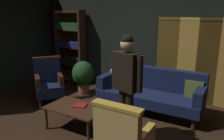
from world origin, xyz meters
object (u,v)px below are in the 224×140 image
at_px(bookshelf, 71,46).
at_px(potted_plant, 83,75).
at_px(velvet_couch, 151,90).
at_px(folding_screen, 197,61).
at_px(armchair_wing_left, 49,82).
at_px(coffee_table, 76,109).
at_px(standing_figure, 127,80).
at_px(book_red_leather, 80,106).

bearing_deg(bookshelf, potted_plant, -35.72).
bearing_deg(velvet_couch, folding_screen, 49.77).
bearing_deg(folding_screen, armchair_wing_left, -150.18).
distance_m(coffee_table, standing_figure, 1.13).
relative_size(armchair_wing_left, potted_plant, 1.24).
bearing_deg(standing_figure, coffee_table, -173.51).
relative_size(velvet_couch, potted_plant, 2.53).
height_order(coffee_table, standing_figure, standing_figure).
relative_size(coffee_table, potted_plant, 1.19).
bearing_deg(velvet_couch, book_red_leather, -120.90).
bearing_deg(potted_plant, bookshelf, 144.28).
distance_m(folding_screen, standing_figure, 2.22).
xyz_separation_m(velvet_couch, coffee_table, (-0.85, -1.39, -0.08)).
bearing_deg(folding_screen, standing_figure, -106.74).
bearing_deg(bookshelf, armchair_wing_left, -68.47).
height_order(coffee_table, potted_plant, potted_plant).
relative_size(bookshelf, velvet_couch, 0.97).
bearing_deg(book_red_leather, potted_plant, 125.15).
xyz_separation_m(folding_screen, velvet_couch, (-0.71, -0.84, -0.53)).
relative_size(standing_figure, book_red_leather, 7.86).
height_order(folding_screen, potted_plant, folding_screen).
relative_size(armchair_wing_left, standing_figure, 0.61).
bearing_deg(armchair_wing_left, potted_plant, 71.99).
height_order(velvet_couch, armchair_wing_left, armchair_wing_left).
relative_size(velvet_couch, book_red_leather, 9.79).
bearing_deg(armchair_wing_left, coffee_table, -26.23).
bearing_deg(standing_figure, potted_plant, 143.51).
xyz_separation_m(bookshelf, standing_figure, (2.77, -2.03, -0.04)).
relative_size(coffee_table, book_red_leather, 4.62).
bearing_deg(velvet_couch, standing_figure, -86.91).
relative_size(velvet_couch, standing_figure, 1.25).
height_order(armchair_wing_left, book_red_leather, armchair_wing_left).
bearing_deg(bookshelf, folding_screen, 1.60).
xyz_separation_m(velvet_couch, book_red_leather, (-0.80, -1.34, -0.02)).
xyz_separation_m(standing_figure, book_red_leather, (-0.87, -0.05, -0.59)).
relative_size(folding_screen, velvet_couch, 0.90).
xyz_separation_m(folding_screen, standing_figure, (-0.64, -2.13, 0.04)).
distance_m(velvet_couch, standing_figure, 1.41).
height_order(folding_screen, book_red_leather, folding_screen).
xyz_separation_m(coffee_table, standing_figure, (0.92, 0.10, 0.65)).
bearing_deg(book_red_leather, bookshelf, 132.43).
relative_size(bookshelf, potted_plant, 2.45).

